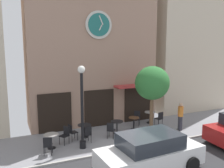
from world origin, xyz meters
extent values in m
cube|color=gray|center=(0.00, 2.03, -0.03)|extent=(25.96, 4.05, 0.05)
cube|color=#A8A5A0|center=(0.00, 0.02, 0.04)|extent=(25.96, 0.12, 0.08)
cube|color=#9E7A66|center=(0.02, 5.20, 4.70)|extent=(8.24, 2.30, 9.39)
cylinder|color=beige|center=(0.02, 3.99, 6.22)|extent=(1.65, 0.10, 1.65)
cylinder|color=#1E6660|center=(0.02, 3.93, 6.22)|extent=(1.35, 0.04, 1.35)
cube|color=beige|center=(0.10, 3.89, 6.06)|extent=(0.22, 0.03, 0.36)
cube|color=beige|center=(0.14, 3.89, 6.49)|extent=(0.29, 0.03, 0.55)
cube|color=black|center=(-2.73, 4.01, 1.15)|extent=(1.92, 0.10, 2.30)
cube|color=black|center=(0.02, 4.01, 1.15)|extent=(1.92, 0.10, 2.30)
cube|color=black|center=(2.76, 4.01, 1.15)|extent=(1.92, 0.10, 2.30)
cube|color=#B23333|center=(2.32, 3.70, 2.45)|extent=(2.64, 0.90, 0.12)
cube|color=beige|center=(7.96, 6.40, 7.41)|extent=(6.05, 4.69, 14.82)
cylinder|color=black|center=(-1.95, 1.14, 0.18)|extent=(0.32, 0.32, 0.36)
cylinder|color=black|center=(-1.95, 1.14, 1.86)|extent=(0.14, 0.14, 3.72)
sphere|color=white|center=(-1.95, 1.14, 3.90)|extent=(0.36, 0.36, 0.36)
cylinder|color=brown|center=(1.97, 1.09, 1.18)|extent=(0.20, 0.20, 2.36)
ellipsoid|color=#2D7033|center=(1.97, 1.09, 3.02)|extent=(1.91, 1.72, 1.82)
cylinder|color=black|center=(-3.37, 1.73, 0.35)|extent=(0.07, 0.07, 0.71)
cylinder|color=black|center=(-3.37, 1.73, 0.01)|extent=(0.40, 0.40, 0.03)
cylinder|color=gray|center=(-3.37, 1.73, 0.71)|extent=(0.73, 0.73, 0.03)
cylinder|color=black|center=(-1.43, 2.50, 0.35)|extent=(0.07, 0.07, 0.70)
cylinder|color=black|center=(-1.43, 2.50, 0.01)|extent=(0.40, 0.40, 0.03)
cylinder|color=black|center=(-1.43, 2.50, 0.70)|extent=(0.74, 0.74, 0.03)
cylinder|color=black|center=(0.46, 2.32, 0.36)|extent=(0.07, 0.07, 0.71)
cylinder|color=black|center=(0.46, 2.32, 0.01)|extent=(0.40, 0.40, 0.03)
cylinder|color=black|center=(0.46, 2.32, 0.71)|extent=(0.71, 0.71, 0.03)
cylinder|color=black|center=(1.67, 2.52, 0.37)|extent=(0.07, 0.07, 0.74)
cylinder|color=black|center=(1.67, 2.52, 0.01)|extent=(0.40, 0.40, 0.03)
cylinder|color=brown|center=(1.67, 2.52, 0.74)|extent=(0.64, 0.64, 0.03)
cylinder|color=black|center=(3.24, 3.23, 0.36)|extent=(0.07, 0.07, 0.72)
cylinder|color=black|center=(3.24, 3.23, 0.01)|extent=(0.40, 0.40, 0.03)
cylinder|color=gray|center=(3.24, 3.23, 0.72)|extent=(0.70, 0.70, 0.03)
cube|color=black|center=(2.19, 3.10, 0.45)|extent=(0.56, 0.56, 0.04)
cube|color=black|center=(2.30, 3.24, 0.68)|extent=(0.32, 0.27, 0.45)
cylinder|color=black|center=(1.95, 3.08, 0.23)|extent=(0.03, 0.03, 0.45)
cylinder|color=black|center=(2.21, 2.86, 0.23)|extent=(0.03, 0.03, 0.45)
cylinder|color=black|center=(2.16, 3.34, 0.23)|extent=(0.03, 0.03, 0.45)
cylinder|color=black|center=(2.42, 3.13, 0.23)|extent=(0.03, 0.03, 0.45)
cube|color=black|center=(-0.13, 1.81, 0.45)|extent=(0.56, 0.56, 0.04)
cube|color=black|center=(-0.24, 1.67, 0.68)|extent=(0.32, 0.27, 0.45)
cylinder|color=black|center=(0.11, 1.83, 0.23)|extent=(0.03, 0.03, 0.45)
cylinder|color=black|center=(-0.15, 2.05, 0.23)|extent=(0.03, 0.03, 0.45)
cylinder|color=black|center=(-0.11, 1.57, 0.23)|extent=(0.03, 0.03, 0.45)
cylinder|color=black|center=(-0.37, 1.79, 0.23)|extent=(0.03, 0.03, 0.45)
cube|color=black|center=(-1.56, 1.72, 0.45)|extent=(0.44, 0.44, 0.04)
cube|color=black|center=(-1.53, 1.54, 0.68)|extent=(0.38, 0.08, 0.45)
cylinder|color=black|center=(-1.41, 1.91, 0.23)|extent=(0.03, 0.03, 0.45)
cylinder|color=black|center=(-1.74, 1.87, 0.23)|extent=(0.03, 0.03, 0.45)
cylinder|color=black|center=(-1.37, 1.57, 0.23)|extent=(0.03, 0.03, 0.45)
cylinder|color=black|center=(-1.70, 1.53, 0.23)|extent=(0.03, 0.03, 0.45)
cube|color=black|center=(-3.64, 1.07, 0.45)|extent=(0.49, 0.49, 0.04)
cube|color=black|center=(-3.69, 0.90, 0.68)|extent=(0.38, 0.14, 0.45)
cylinder|color=black|center=(-3.43, 1.19, 0.23)|extent=(0.03, 0.03, 0.45)
cylinder|color=black|center=(-3.76, 1.28, 0.23)|extent=(0.03, 0.03, 0.45)
cylinder|color=black|center=(-3.52, 0.86, 0.23)|extent=(0.03, 0.03, 0.45)
cylinder|color=black|center=(-3.85, 0.95, 0.23)|extent=(0.03, 0.03, 0.45)
cube|color=black|center=(-2.12, 2.30, 0.45)|extent=(0.49, 0.49, 0.04)
cube|color=black|center=(-2.29, 2.26, 0.68)|extent=(0.13, 0.38, 0.45)
cylinder|color=black|center=(-1.91, 2.18, 0.23)|extent=(0.03, 0.03, 0.45)
cylinder|color=black|center=(-2.00, 2.51, 0.23)|extent=(0.03, 0.03, 0.45)
cylinder|color=black|center=(-2.24, 2.10, 0.23)|extent=(0.03, 0.03, 0.45)
cylinder|color=black|center=(-2.33, 2.43, 0.23)|extent=(0.03, 0.03, 0.45)
cube|color=black|center=(-2.68, 1.97, 0.45)|extent=(0.56, 0.56, 0.04)
cube|color=black|center=(-2.53, 2.07, 0.68)|extent=(0.25, 0.34, 0.45)
cylinder|color=black|center=(-2.92, 2.02, 0.23)|extent=(0.03, 0.03, 0.45)
cylinder|color=black|center=(-2.73, 1.74, 0.23)|extent=(0.03, 0.03, 0.45)
cylinder|color=black|center=(-2.63, 2.21, 0.23)|extent=(0.03, 0.03, 0.45)
cylinder|color=black|center=(-2.44, 1.93, 0.23)|extent=(0.03, 0.03, 0.45)
cube|color=black|center=(3.47, 2.56, 0.45)|extent=(0.45, 0.45, 0.04)
cube|color=black|center=(3.49, 2.38, 0.68)|extent=(0.38, 0.09, 0.45)
cylinder|color=black|center=(3.61, 2.75, 0.23)|extent=(0.03, 0.03, 0.45)
cylinder|color=black|center=(3.28, 2.70, 0.23)|extent=(0.03, 0.03, 0.45)
cylinder|color=black|center=(3.66, 2.41, 0.23)|extent=(0.03, 0.03, 0.45)
cylinder|color=black|center=(3.32, 2.36, 0.23)|extent=(0.03, 0.03, 0.45)
cylinder|color=#2D2D38|center=(4.16, 1.33, 0.42)|extent=(0.34, 0.34, 0.85)
cylinder|color=orange|center=(4.16, 1.33, 1.15)|extent=(0.42, 0.42, 0.60)
sphere|color=tan|center=(4.16, 1.33, 1.56)|extent=(0.22, 0.22, 0.22)
cube|color=white|center=(-0.10, -2.05, 0.60)|extent=(4.40, 2.04, 0.75)
cube|color=#262B33|center=(-0.10, -2.05, 1.25)|extent=(2.49, 1.72, 0.60)
cylinder|color=black|center=(1.36, -2.86, 0.32)|extent=(0.65, 0.26, 0.64)
cylinder|color=black|center=(1.26, -1.07, 0.32)|extent=(0.65, 0.26, 0.64)
cylinder|color=black|center=(-1.57, -1.23, 0.32)|extent=(0.65, 0.26, 0.64)
cylinder|color=black|center=(4.68, -0.69, 0.32)|extent=(0.65, 0.24, 0.64)
camera|label=1|loc=(-5.27, -10.03, 5.04)|focal=39.58mm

